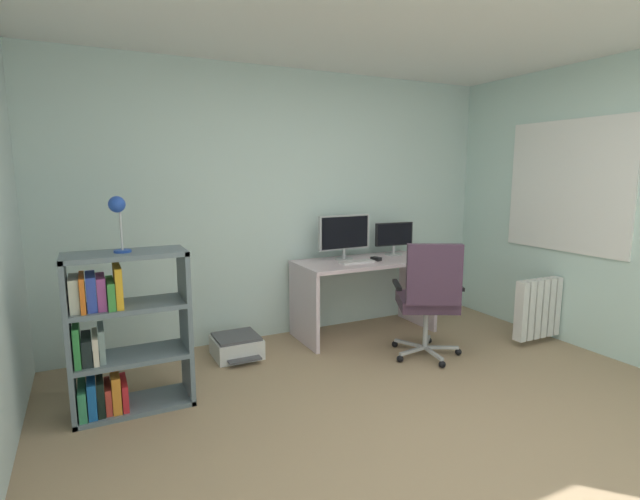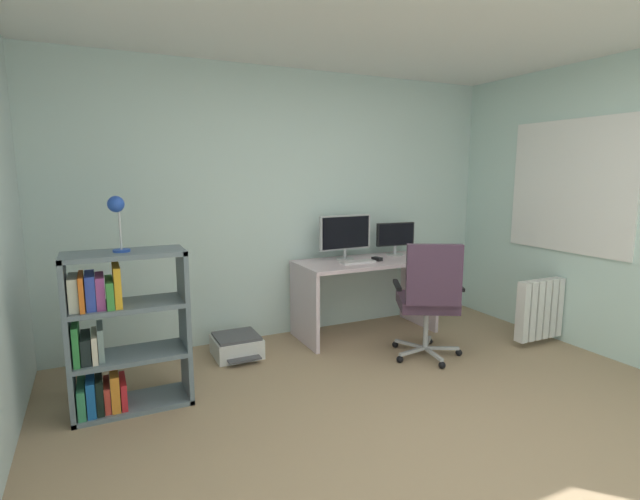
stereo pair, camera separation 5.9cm
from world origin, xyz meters
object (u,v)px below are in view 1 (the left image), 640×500
at_px(monitor_secondary, 394,236).
at_px(computer_mouse, 376,259).
at_px(monitor_main, 344,234).
at_px(radiator, 551,306).
at_px(desk, 364,280).
at_px(bookshelf, 116,337).
at_px(printer, 237,346).
at_px(office_chair, 429,295).
at_px(keyboard, 357,262).
at_px(desk_lamp, 118,212).

relative_size(monitor_secondary, computer_mouse, 4.28).
relative_size(monitor_main, radiator, 0.64).
bearing_deg(monitor_main, desk, -34.69).
relative_size(desk, monitor_main, 2.42).
xyz_separation_m(bookshelf, printer, (0.99, 0.58, -0.43)).
xyz_separation_m(office_chair, bookshelf, (-2.46, 0.22, -0.05)).
height_order(computer_mouse, office_chair, office_chair).
bearing_deg(computer_mouse, office_chair, -101.35).
distance_m(desk, bookshelf, 2.41).
xyz_separation_m(keyboard, bookshelf, (-2.18, -0.52, -0.24)).
relative_size(printer, radiator, 0.54).
bearing_deg(monitor_secondary, keyboard, -160.18).
relative_size(monitor_main, computer_mouse, 5.67).
relative_size(keyboard, radiator, 0.39).
xyz_separation_m(desk_lamp, printer, (0.93, 0.58, -1.27)).
relative_size(desk, printer, 2.90).
bearing_deg(desk_lamp, desk, 15.14).
bearing_deg(keyboard, radiator, -28.09).
bearing_deg(monitor_secondary, computer_mouse, -151.23).
distance_m(bookshelf, desk_lamp, 0.84).
bearing_deg(printer, bookshelf, -149.60).
relative_size(keyboard, office_chair, 0.33).
distance_m(computer_mouse, office_chair, 0.79).
height_order(keyboard, radiator, keyboard).
distance_m(monitor_main, desk_lamp, 2.24).
bearing_deg(desk, monitor_main, 145.31).
bearing_deg(desk, computer_mouse, -37.89).
xyz_separation_m(monitor_main, printer, (-1.17, -0.15, -0.92)).
height_order(keyboard, printer, keyboard).
distance_m(monitor_main, radiator, 2.11).
bearing_deg(monitor_main, radiator, -33.35).
bearing_deg(printer, office_chair, -28.66).
xyz_separation_m(desk, computer_mouse, (0.09, -0.07, 0.22)).
bearing_deg(bookshelf, desk, 14.76).
bearing_deg(desk, desk_lamp, -164.86).
relative_size(desk_lamp, radiator, 0.42).
bearing_deg(desk, office_chair, -80.91).
xyz_separation_m(computer_mouse, bookshelf, (-2.42, -0.54, -0.24)).
distance_m(desk, computer_mouse, 0.25).
xyz_separation_m(office_chair, radiator, (1.37, -0.15, -0.24)).
relative_size(desk, office_chair, 1.31).
xyz_separation_m(bookshelf, radiator, (3.83, -0.37, -0.18)).
height_order(desk, monitor_main, monitor_main).
relative_size(computer_mouse, bookshelf, 0.09).
xyz_separation_m(bookshelf, desk_lamp, (0.06, 0.00, 0.84)).
bearing_deg(computer_mouse, keyboard, 170.32).
distance_m(office_chair, bookshelf, 2.47).
bearing_deg(bookshelf, printer, 30.40).
distance_m(monitor_main, printer, 1.49).
relative_size(office_chair, printer, 2.21).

